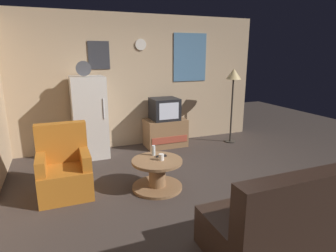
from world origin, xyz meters
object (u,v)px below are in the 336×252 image
object	(u,v)px
standing_lamp	(233,80)
couch	(294,220)
armchair	(64,170)
coffee_table	(157,174)
fridge	(89,117)
wine_glass	(154,150)
mug_ceramic_white	(161,157)
remote_control	(161,156)
crt_tv	(165,109)
tv_stand	(165,133)

from	to	relation	value
standing_lamp	couch	world-z (taller)	standing_lamp
armchair	coffee_table	bearing A→B (deg)	-15.49
fridge	wine_glass	distance (m)	1.71
coffee_table	wine_glass	xyz separation A→B (m)	(0.02, 0.19, 0.29)
fridge	standing_lamp	world-z (taller)	fridge
coffee_table	mug_ceramic_white	size ratio (longest dim) A/B	8.00
standing_lamp	coffee_table	xyz separation A→B (m)	(-2.24, -1.51, -1.14)
wine_glass	remote_control	world-z (taller)	wine_glass
mug_ceramic_white	armchair	distance (m)	1.35
mug_ceramic_white	armchair	bearing A→B (deg)	163.78
crt_tv	remote_control	world-z (taller)	crt_tv
standing_lamp	armchair	world-z (taller)	standing_lamp
crt_tv	wine_glass	world-z (taller)	crt_tv
couch	crt_tv	bearing A→B (deg)	90.22
fridge	remote_control	size ratio (longest dim) A/B	11.80
tv_stand	armchair	size ratio (longest dim) A/B	0.87
fridge	couch	distance (m)	3.80
fridge	armchair	xyz separation A→B (m)	(-0.52, -1.39, -0.42)
mug_ceramic_white	coffee_table	bearing A→B (deg)	148.26
tv_stand	armchair	world-z (taller)	armchair
fridge	coffee_table	distance (m)	1.94
tv_stand	couch	size ratio (longest dim) A/B	0.49
remote_control	couch	world-z (taller)	couch
standing_lamp	wine_glass	xyz separation A→B (m)	(-2.23, -1.31, -0.85)
tv_stand	mug_ceramic_white	distance (m)	1.97
fridge	coffee_table	bearing A→B (deg)	-67.69
coffee_table	armchair	xyz separation A→B (m)	(-1.23, 0.34, 0.12)
crt_tv	coffee_table	world-z (taller)	crt_tv
standing_lamp	couch	distance (m)	3.69
crt_tv	mug_ceramic_white	world-z (taller)	crt_tv
crt_tv	wine_glass	bearing A→B (deg)	-116.22
mug_ceramic_white	crt_tv	bearing A→B (deg)	67.66
wine_glass	mug_ceramic_white	size ratio (longest dim) A/B	1.67
crt_tv	coffee_table	size ratio (longest dim) A/B	0.75
coffee_table	couch	bearing A→B (deg)	-64.90
fridge	remote_control	distance (m)	1.85
tv_stand	crt_tv	distance (m)	0.51
crt_tv	couch	distance (m)	3.54
crt_tv	coffee_table	xyz separation A→B (m)	(-0.80, -1.78, -0.57)
fridge	mug_ceramic_white	bearing A→B (deg)	-66.61
remote_control	mug_ceramic_white	bearing A→B (deg)	-107.34
fridge	couch	world-z (taller)	fridge
coffee_table	armchair	size ratio (longest dim) A/B	0.75
coffee_table	wine_glass	bearing A→B (deg)	85.45
tv_stand	armchair	xyz separation A→B (m)	(-2.04, -1.44, 0.05)
wine_glass	mug_ceramic_white	distance (m)	0.23
fridge	tv_stand	xyz separation A→B (m)	(1.52, 0.05, -0.47)
coffee_table	couch	distance (m)	1.91
couch	mug_ceramic_white	bearing A→B (deg)	114.06
crt_tv	couch	xyz separation A→B (m)	(0.01, -3.51, -0.48)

